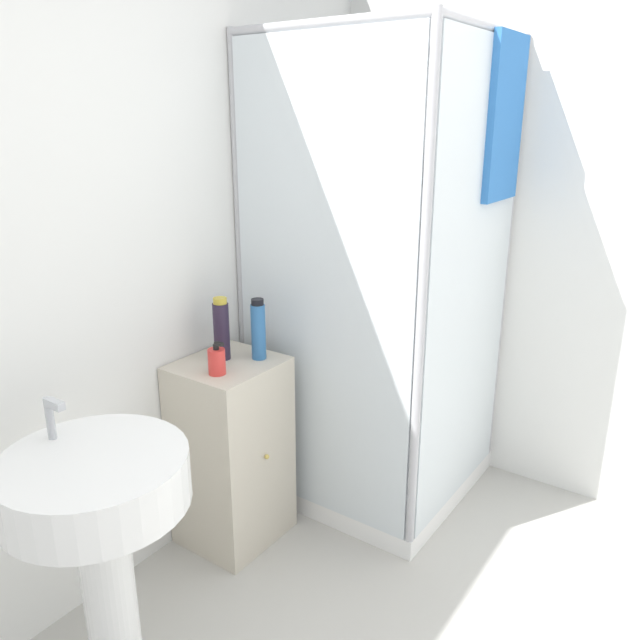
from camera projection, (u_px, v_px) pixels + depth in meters
name	position (u px, v px, depth m)	size (l,w,h in m)	color
wall_back	(78.00, 274.00, 2.14)	(6.40, 0.06, 2.50)	white
shower_enclosure	(384.00, 382.00, 2.93)	(0.92, 0.95, 2.10)	white
vanity_cabinet	(232.00, 451.00, 2.65)	(0.41, 0.39, 0.82)	beige
sink	(100.00, 518.00, 1.79)	(0.53, 0.53, 1.00)	white
soap_dispenser	(217.00, 361.00, 2.40)	(0.07, 0.07, 0.13)	red
shampoo_bottle_tall_black	(221.00, 329.00, 2.53)	(0.06, 0.06, 0.26)	#281E33
shampoo_bottle_blue	(258.00, 330.00, 2.53)	(0.06, 0.06, 0.25)	#2D66A3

